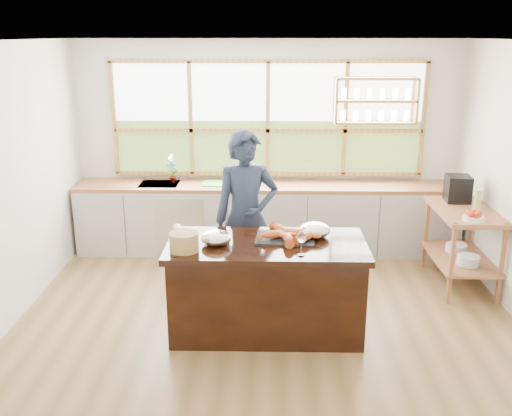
{
  "coord_description": "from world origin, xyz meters",
  "views": [
    {
      "loc": [
        0.01,
        -5.16,
        2.76
      ],
      "look_at": [
        -0.11,
        0.15,
        1.13
      ],
      "focal_mm": 40.0,
      "sensor_mm": 36.0,
      "label": 1
    }
  ],
  "objects_px": {
    "island": "(267,287)",
    "espresso_machine": "(458,189)",
    "wicker_basket": "(184,242)",
    "cook": "(246,218)"
  },
  "relations": [
    {
      "from": "island",
      "to": "espresso_machine",
      "type": "xyz_separation_m",
      "value": [
        2.19,
        1.42,
        0.6
      ]
    },
    {
      "from": "island",
      "to": "wicker_basket",
      "type": "bearing_deg",
      "value": -163.46
    },
    {
      "from": "espresso_machine",
      "to": "wicker_basket",
      "type": "bearing_deg",
      "value": -147.04
    },
    {
      "from": "wicker_basket",
      "to": "island",
      "type": "bearing_deg",
      "value": 16.54
    },
    {
      "from": "island",
      "to": "cook",
      "type": "bearing_deg",
      "value": 107.43
    },
    {
      "from": "island",
      "to": "wicker_basket",
      "type": "xyz_separation_m",
      "value": [
        -0.74,
        -0.22,
        0.53
      ]
    },
    {
      "from": "cook",
      "to": "wicker_basket",
      "type": "xyz_separation_m",
      "value": [
        -0.52,
        -0.91,
        0.07
      ]
    },
    {
      "from": "island",
      "to": "cook",
      "type": "distance_m",
      "value": 0.86
    },
    {
      "from": "wicker_basket",
      "to": "espresso_machine",
      "type": "bearing_deg",
      "value": 29.18
    },
    {
      "from": "cook",
      "to": "espresso_machine",
      "type": "bearing_deg",
      "value": 5.58
    }
  ]
}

